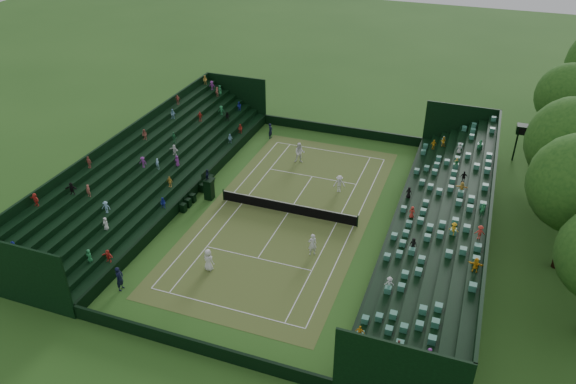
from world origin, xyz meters
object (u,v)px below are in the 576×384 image
object	(u,v)px
player_near_east	(312,244)
player_far_east	(339,184)
umpire_chair	(209,186)
player_near_west	(208,260)
tennis_net	(288,208)
player_far_west	(300,153)

from	to	relation	value
player_near_east	player_far_east	size ratio (longest dim) A/B	1.14
umpire_chair	player_near_east	world-z (taller)	umpire_chair
player_near_west	player_far_east	world-z (taller)	player_near_west
tennis_net	player_far_east	bearing A→B (deg)	57.50
player_far_west	player_far_east	world-z (taller)	player_far_west
player_far_east	player_near_east	bearing A→B (deg)	-105.15
player_far_east	tennis_net	bearing A→B (deg)	-141.08
umpire_chair	player_far_west	world-z (taller)	umpire_chair
player_near_west	player_far_west	bearing A→B (deg)	-80.47
player_near_east	player_far_west	world-z (taller)	player_far_west
tennis_net	player_near_west	bearing A→B (deg)	-107.32
player_far_east	umpire_chair	bearing A→B (deg)	-172.72
player_far_west	player_far_east	bearing A→B (deg)	-57.05
player_near_west	player_far_west	distance (m)	17.44
umpire_chair	player_far_east	bearing A→B (deg)	25.86
tennis_net	player_near_west	distance (m)	9.16
player_near_west	player_far_west	xyz separation A→B (m)	(0.72, 17.42, 0.14)
player_near_east	tennis_net	bearing A→B (deg)	-88.31
player_near_west	player_far_west	size ratio (longest dim) A/B	0.86
player_far_west	player_far_east	size ratio (longest dim) A/B	1.26
tennis_net	umpire_chair	bearing A→B (deg)	-178.64
tennis_net	umpire_chair	distance (m)	7.08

